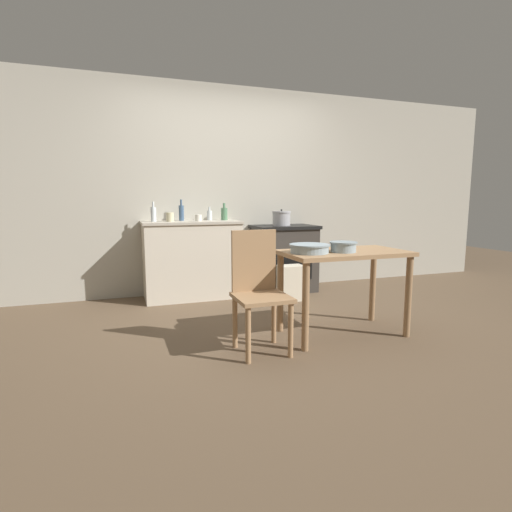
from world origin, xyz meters
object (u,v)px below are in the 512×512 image
object	(u,v)px
chair	(259,288)
cup_center	(198,218)
bottle_center_left	(224,214)
mixing_bowl_large	(343,246)
cup_center_right	(170,217)
work_table	(344,265)
bottle_left	(209,215)
flour_sack	(291,283)
bottle_mid_left	(153,214)
stock_pot	(281,218)
bottle_far_left	(181,213)
stove	(284,258)
mixing_bowl_small	(309,248)

from	to	relation	value
chair	cup_center	xyz separation A→B (m)	(-0.11, 1.77, 0.46)
chair	cup_center	size ratio (longest dim) A/B	12.12
bottle_center_left	mixing_bowl_large	bearing A→B (deg)	-74.82
cup_center	cup_center_right	bearing A→B (deg)	174.72
work_table	bottle_center_left	world-z (taller)	bottle_center_left
cup_center_right	chair	bearing A→B (deg)	-76.67
work_table	bottle_left	size ratio (longest dim) A/B	6.55
flour_sack	bottle_mid_left	world-z (taller)	bottle_mid_left
flour_sack	bottle_left	world-z (taller)	bottle_left
bottle_center_left	bottle_mid_left	bearing A→B (deg)	-174.97
bottle_mid_left	cup_center_right	bearing A→B (deg)	-16.81
stock_pot	bottle_left	world-z (taller)	bottle_left
cup_center	stock_pot	bearing A→B (deg)	1.75
cup_center	flour_sack	bearing A→B (deg)	-24.90
work_table	bottle_center_left	size ratio (longest dim) A/B	5.13
work_table	cup_center	world-z (taller)	cup_center
mixing_bowl_large	bottle_mid_left	bearing A→B (deg)	126.87
bottle_far_left	cup_center_right	world-z (taller)	bottle_far_left
work_table	chair	distance (m)	0.82
flour_sack	stock_pot	size ratio (longest dim) A/B	1.76
bottle_left	mixing_bowl_large	bearing A→B (deg)	-69.99
bottle_center_left	stove	bearing A→B (deg)	-8.31
chair	bottle_center_left	distance (m)	2.00
flour_sack	bottle_mid_left	size ratio (longest dim) A/B	1.81
flour_sack	bottle_mid_left	bearing A→B (deg)	160.00
stove	flour_sack	bearing A→B (deg)	-104.03
mixing_bowl_large	bottle_center_left	distance (m)	1.97
bottle_left	bottle_mid_left	world-z (taller)	bottle_mid_left
stock_pot	bottle_left	xyz separation A→B (m)	(-0.89, 0.14, 0.05)
bottle_left	stock_pot	bearing A→B (deg)	-8.98
stock_pot	bottle_left	size ratio (longest dim) A/B	1.44
mixing_bowl_small	cup_center	world-z (taller)	cup_center
bottle_mid_left	cup_center	xyz separation A→B (m)	(0.50, -0.08, -0.05)
stove	work_table	world-z (taller)	stove
bottle_far_left	bottle_left	bearing A→B (deg)	-1.65
bottle_mid_left	mixing_bowl_large	bearing A→B (deg)	-53.13
bottle_center_left	cup_center	distance (m)	0.39
cup_center	cup_center_right	xyz separation A→B (m)	(-0.32, 0.03, 0.01)
stock_pot	mixing_bowl_large	xyz separation A→B (m)	(-0.19, -1.77, -0.15)
bottle_far_left	bottle_center_left	distance (m)	0.52
mixing_bowl_large	bottle_left	size ratio (longest dim) A/B	1.40
mixing_bowl_large	bottle_far_left	distance (m)	2.19
stock_pot	mixing_bowl_large	world-z (taller)	stock_pot
bottle_left	bottle_center_left	xyz separation A→B (m)	(0.18, -0.01, 0.02)
work_table	bottle_left	distance (m)	2.02
chair	cup_center_right	world-z (taller)	cup_center_right
work_table	bottle_far_left	xyz separation A→B (m)	(-1.08, 1.85, 0.40)
stove	chair	bearing A→B (deg)	-118.78
chair	bottle_center_left	size ratio (longest dim) A/B	4.49
stock_pot	bottle_center_left	bearing A→B (deg)	169.91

